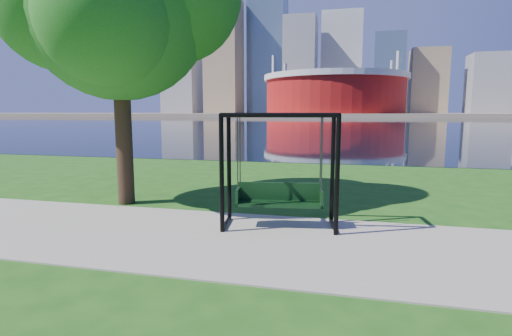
% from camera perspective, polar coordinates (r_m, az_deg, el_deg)
% --- Properties ---
extents(ground, '(900.00, 900.00, 0.00)m').
position_cam_1_polar(ground, '(8.55, -1.42, -9.33)').
color(ground, '#1E5114').
rests_on(ground, ground).
extents(path, '(120.00, 4.00, 0.03)m').
position_cam_1_polar(path, '(8.09, -2.37, -10.25)').
color(path, '#9E937F').
rests_on(path, ground).
extents(river, '(900.00, 180.00, 0.02)m').
position_cam_1_polar(river, '(109.92, 12.81, 6.43)').
color(river, black).
rests_on(river, ground).
extents(far_bank, '(900.00, 228.00, 2.00)m').
position_cam_1_polar(far_bank, '(313.89, 13.58, 7.44)').
color(far_bank, '#937F60').
rests_on(far_bank, ground).
extents(stadium, '(83.00, 83.00, 32.00)m').
position_cam_1_polar(stadium, '(243.46, 11.17, 10.54)').
color(stadium, maroon).
rests_on(stadium, far_bank).
extents(skyline, '(392.00, 66.00, 96.50)m').
position_cam_1_polar(skyline, '(329.03, 13.04, 13.56)').
color(skyline, gray).
rests_on(skyline, far_bank).
extents(swing, '(2.61, 1.43, 2.53)m').
position_cam_1_polar(swing, '(8.73, 3.38, -0.73)').
color(swing, black).
rests_on(swing, ground).
extents(park_tree, '(6.31, 5.70, 7.84)m').
position_cam_1_polar(park_tree, '(12.03, -19.22, 21.49)').
color(park_tree, black).
rests_on(park_tree, ground).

